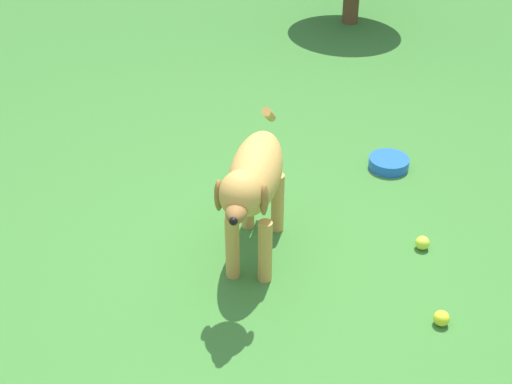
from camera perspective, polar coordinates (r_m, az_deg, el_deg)
ground at (r=3.14m, az=0.28°, el=-7.05°), size 14.00×14.00×0.00m
dog at (r=2.99m, az=-0.18°, el=0.91°), size 0.45×0.90×0.64m
tennis_ball_0 at (r=3.37m, az=13.34°, el=-4.03°), size 0.07×0.07×0.07m
tennis_ball_1 at (r=3.00m, az=14.80°, el=-9.86°), size 0.07×0.07×0.07m
water_bowl at (r=3.94m, az=10.72°, el=2.33°), size 0.22×0.22×0.06m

